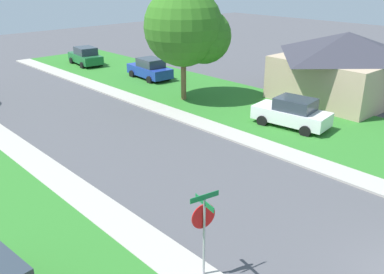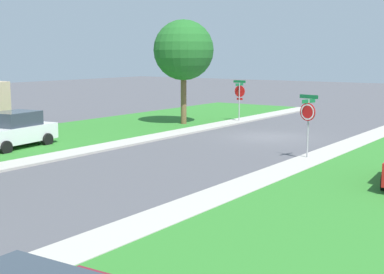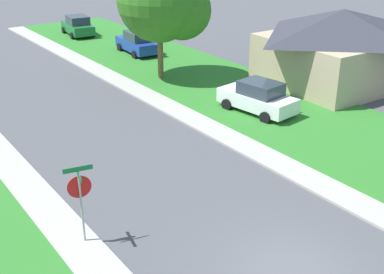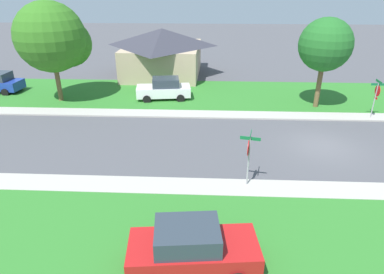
# 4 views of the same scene
# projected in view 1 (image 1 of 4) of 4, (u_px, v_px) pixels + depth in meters

# --- Properties ---
(sidewalk_east) EXTENTS (1.40, 56.00, 0.10)m
(sidewalk_east) POSITION_uv_depth(u_px,v_px,m) (230.00, 134.00, 22.78)
(sidewalk_east) COLOR #ADA89E
(sidewalk_east) RESTS_ON ground
(lawn_east) EXTENTS (8.00, 56.00, 0.08)m
(lawn_east) POSITION_uv_depth(u_px,v_px,m) (280.00, 115.00, 25.78)
(lawn_east) COLOR #2D7528
(lawn_east) RESTS_ON ground
(sidewalk_west) EXTENTS (1.40, 56.00, 0.10)m
(sidewalk_west) POSITION_uv_depth(u_px,v_px,m) (76.00, 191.00, 16.80)
(sidewalk_west) COLOR #ADA89E
(sidewalk_west) RESTS_ON ground
(stop_sign_far_corner) EXTENTS (0.90, 0.90, 2.77)m
(stop_sign_far_corner) POSITION_uv_depth(u_px,v_px,m) (204.00, 222.00, 11.51)
(stop_sign_far_corner) COLOR #9E9EA3
(stop_sign_far_corner) RESTS_ON ground
(car_blue_behind_trees) EXTENTS (2.29, 4.43, 1.76)m
(car_blue_behind_trees) POSITION_uv_depth(u_px,v_px,m) (150.00, 69.00, 34.13)
(car_blue_behind_trees) COLOR #1E389E
(car_blue_behind_trees) RESTS_ON ground
(car_white_across_road) EXTENTS (2.45, 4.50, 1.76)m
(car_white_across_road) POSITION_uv_depth(u_px,v_px,m) (292.00, 113.00, 23.53)
(car_white_across_road) COLOR white
(car_white_across_road) RESTS_ON ground
(car_green_driveway_right) EXTENTS (2.44, 4.49, 1.76)m
(car_green_driveway_right) POSITION_uv_depth(u_px,v_px,m) (85.00, 56.00, 39.18)
(car_green_driveway_right) COLOR #1E6033
(car_green_driveway_right) RESTS_ON ground
(tree_corner_large) EXTENTS (5.60, 5.21, 7.62)m
(tree_corner_large) POSITION_uv_depth(u_px,v_px,m) (189.00, 29.00, 27.12)
(tree_corner_large) COLOR brown
(tree_corner_large) RESTS_ON ground
(house_right_setback) EXTENTS (9.22, 8.06, 4.60)m
(house_right_setback) POSITION_uv_depth(u_px,v_px,m) (345.00, 65.00, 28.54)
(house_right_setback) COLOR tan
(house_right_setback) RESTS_ON ground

